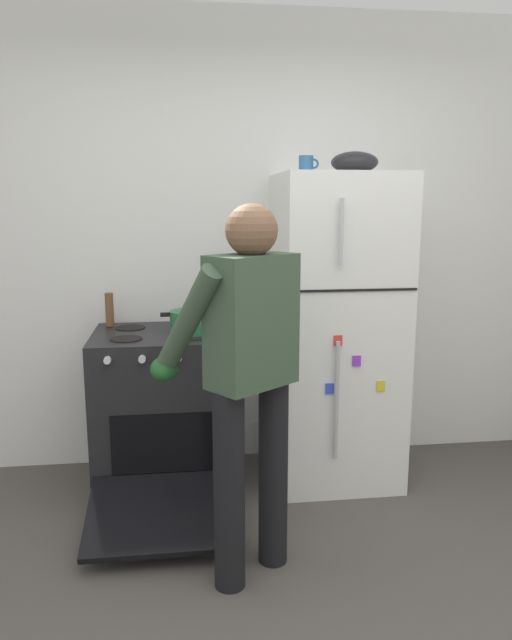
# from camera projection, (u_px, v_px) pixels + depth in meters

# --- Properties ---
(kitchen_wall_back) EXTENTS (6.00, 0.10, 2.70)m
(kitchen_wall_back) POSITION_uv_depth(u_px,v_px,m) (236.00, 244.00, 3.66)
(kitchen_wall_back) COLOR white
(kitchen_wall_back) RESTS_ON ground
(refrigerator) EXTENTS (0.68, 0.72, 1.76)m
(refrigerator) POSITION_uv_depth(u_px,v_px,m) (336.00, 330.00, 3.44)
(refrigerator) COLOR white
(refrigerator) RESTS_ON ground
(stove_range) EXTENTS (0.76, 1.20, 0.90)m
(stove_range) POSITION_uv_depth(u_px,v_px,m) (164.00, 412.00, 3.39)
(stove_range) COLOR black
(stove_range) RESTS_ON ground
(person_cook) EXTENTS (0.64, 0.67, 1.60)m
(person_cook) POSITION_uv_depth(u_px,v_px,m) (247.00, 362.00, 2.48)
(person_cook) COLOR black
(person_cook) RESTS_ON ground
(red_pot) EXTENTS (0.32, 0.22, 0.12)m
(red_pot) POSITION_uv_depth(u_px,v_px,m) (190.00, 322.00, 3.28)
(red_pot) COLOR #236638
(red_pot) RESTS_ON stove_range
(coffee_mug) EXTENTS (0.11, 0.08, 0.10)m
(coffee_mug) POSITION_uv_depth(u_px,v_px,m) (306.00, 164.00, 3.29)
(coffee_mug) COLOR #2D6093
(coffee_mug) RESTS_ON refrigerator
(pepper_mill) EXTENTS (0.05, 0.05, 0.19)m
(pepper_mill) POSITION_uv_depth(u_px,v_px,m) (109.00, 310.00, 3.45)
(pepper_mill) COLOR brown
(pepper_mill) RESTS_ON stove_range
(mixing_bowl) EXTENTS (0.26, 0.26, 0.12)m
(mixing_bowl) POSITION_uv_depth(u_px,v_px,m) (354.00, 162.00, 3.27)
(mixing_bowl) COLOR black
(mixing_bowl) RESTS_ON refrigerator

